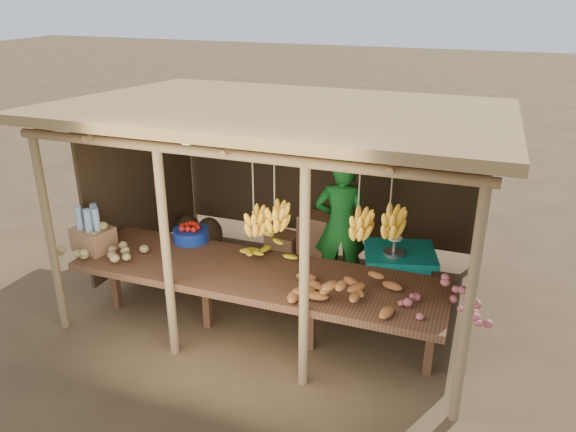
% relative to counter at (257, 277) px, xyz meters
% --- Properties ---
extents(ground, '(60.00, 60.00, 0.00)m').
position_rel_counter_xyz_m(ground, '(-0.00, 0.95, -0.74)').
color(ground, brown).
rests_on(ground, ground).
extents(stall_structure, '(4.70, 3.50, 2.43)m').
position_rel_counter_xyz_m(stall_structure, '(0.07, 1.00, 1.18)').
color(stall_structure, '#94754C').
rests_on(stall_structure, ground).
extents(counter, '(3.90, 1.05, 0.80)m').
position_rel_counter_xyz_m(counter, '(0.00, 0.00, 0.00)').
color(counter, brown).
rests_on(counter, ground).
extents(potato_heap, '(0.91, 0.57, 0.36)m').
position_rel_counter_xyz_m(potato_heap, '(-1.73, -0.24, 0.24)').
color(potato_heap, tan).
rests_on(potato_heap, counter).
extents(sweet_potato_heap, '(1.03, 0.78, 0.36)m').
position_rel_counter_xyz_m(sweet_potato_heap, '(0.99, -0.19, 0.24)').
color(sweet_potato_heap, '#A55D2A').
rests_on(sweet_potato_heap, counter).
extents(onion_heap, '(0.92, 0.75, 0.36)m').
position_rel_counter_xyz_m(onion_heap, '(1.90, -0.17, 0.24)').
color(onion_heap, '#BB5B5D').
rests_on(onion_heap, counter).
extents(banana_pile, '(0.52, 0.32, 0.34)m').
position_rel_counter_xyz_m(banana_pile, '(0.01, 0.29, 0.23)').
color(banana_pile, yellow).
rests_on(banana_pile, counter).
extents(tomato_basin, '(0.41, 0.41, 0.21)m').
position_rel_counter_xyz_m(tomato_basin, '(-1.00, 0.44, 0.15)').
color(tomato_basin, navy).
rests_on(tomato_basin, counter).
extents(bottle_box, '(0.47, 0.41, 0.52)m').
position_rel_counter_xyz_m(bottle_box, '(-1.90, -0.14, 0.26)').
color(bottle_box, '#9D6A46').
rests_on(bottle_box, counter).
extents(vendor, '(0.72, 0.58, 1.72)m').
position_rel_counter_xyz_m(vendor, '(0.54, 1.32, 0.12)').
color(vendor, '#197224').
rests_on(vendor, ground).
extents(tarp_crate, '(0.95, 0.87, 0.95)m').
position_rel_counter_xyz_m(tarp_crate, '(1.29, 1.14, -0.35)').
color(tarp_crate, brown).
rests_on(tarp_crate, ground).
extents(carton_stack, '(0.95, 0.40, 0.69)m').
position_rel_counter_xyz_m(carton_stack, '(-0.10, 1.89, -0.43)').
color(carton_stack, '#9D6A46').
rests_on(carton_stack, ground).
extents(burlap_sacks, '(0.74, 0.39, 0.52)m').
position_rel_counter_xyz_m(burlap_sacks, '(-1.72, 1.86, -0.51)').
color(burlap_sacks, '#463420').
rests_on(burlap_sacks, ground).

